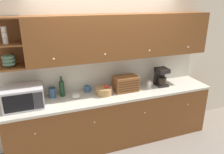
{
  "coord_description": "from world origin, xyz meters",
  "views": [
    {
      "loc": [
        -1.19,
        -3.46,
        2.44
      ],
      "look_at": [
        0.0,
        -0.22,
        1.19
      ],
      "focal_mm": 35.0,
      "sensor_mm": 36.0,
      "label": 1
    }
  ],
  "objects": [
    {
      "name": "ground_plane",
      "position": [
        0.0,
        0.0,
        0.0
      ],
      "size": [
        24.0,
        24.0,
        0.0
      ],
      "primitive_type": "plane",
      "color": "slate"
    },
    {
      "name": "coffee_maker",
      "position": [
        0.94,
        -0.26,
        1.1
      ],
      "size": [
        0.2,
        0.22,
        0.33
      ],
      "color": "black",
      "rests_on": "counter_unit"
    },
    {
      "name": "bowl_stack_on_counter",
      "position": [
        -0.63,
        -0.25,
        0.97
      ],
      "size": [
        0.14,
        0.14,
        0.07
      ],
      "color": "silver",
      "rests_on": "counter_unit"
    },
    {
      "name": "bread_box",
      "position": [
        0.24,
        -0.27,
        1.06
      ],
      "size": [
        0.4,
        0.26,
        0.26
      ],
      "color": "brown",
      "rests_on": "counter_unit"
    },
    {
      "name": "storage_canister",
      "position": [
        -0.99,
        -0.11,
        1.02
      ],
      "size": [
        0.11,
        0.11,
        0.17
      ],
      "color": "#33567A",
      "rests_on": "counter_unit"
    },
    {
      "name": "counter_unit",
      "position": [
        0.0,
        -0.31,
        0.47
      ],
      "size": [
        3.5,
        0.65,
        0.93
      ],
      "color": "brown",
      "rests_on": "ground_plane"
    },
    {
      "name": "backsplash_panel",
      "position": [
        0.0,
        -0.01,
        1.22
      ],
      "size": [
        3.48,
        0.01,
        0.58
      ],
      "color": "beige",
      "rests_on": "counter_unit"
    },
    {
      "name": "wall_back",
      "position": [
        0.0,
        0.03,
        1.3
      ],
      "size": [
        5.88,
        0.06,
        2.6
      ],
      "color": "silver",
      "rests_on": "ground_plane"
    },
    {
      "name": "mug_blue_second",
      "position": [
        0.7,
        -0.26,
        0.99
      ],
      "size": [
        0.09,
        0.08,
        0.11
      ],
      "color": "silver",
      "rests_on": "counter_unit"
    },
    {
      "name": "upper_cabinets",
      "position": [
        0.16,
        -0.19,
        1.86
      ],
      "size": [
        3.48,
        0.4,
        0.7
      ],
      "color": "brown",
      "rests_on": "backsplash_panel"
    },
    {
      "name": "mug",
      "position": [
        -0.4,
        -0.09,
        0.99
      ],
      "size": [
        0.1,
        0.09,
        0.1
      ],
      "color": "#38669E",
      "rests_on": "counter_unit"
    },
    {
      "name": "wine_bottle",
      "position": [
        -0.83,
        -0.12,
        1.09
      ],
      "size": [
        0.08,
        0.08,
        0.34
      ],
      "color": "#19381E",
      "rests_on": "counter_unit"
    },
    {
      "name": "wine_glass",
      "position": [
        0.51,
        -0.18,
        1.08
      ],
      "size": [
        0.07,
        0.07,
        0.22
      ],
      "color": "silver",
      "rests_on": "counter_unit"
    },
    {
      "name": "fruit_basket",
      "position": [
        -0.16,
        -0.29,
        1.0
      ],
      "size": [
        0.27,
        0.27,
        0.18
      ],
      "color": "#A87F4C",
      "rests_on": "counter_unit"
    },
    {
      "name": "microwave",
      "position": [
        -1.41,
        -0.31,
        1.09
      ],
      "size": [
        0.56,
        0.4,
        0.31
      ],
      "color": "silver",
      "rests_on": "counter_unit"
    }
  ]
}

